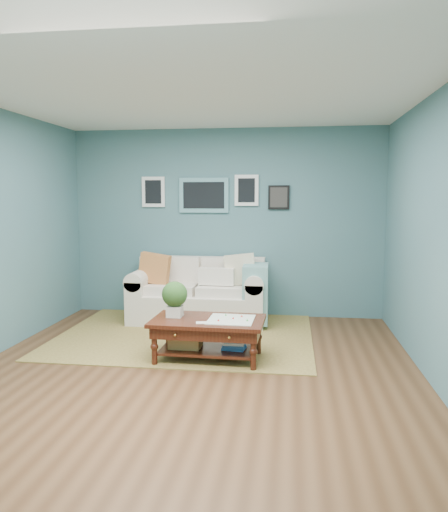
# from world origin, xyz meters

# --- Properties ---
(room_shell) EXTENTS (5.00, 5.02, 2.70)m
(room_shell) POSITION_xyz_m (-0.00, 0.06, 1.36)
(room_shell) COLOR brown
(room_shell) RESTS_ON ground
(area_rug) EXTENTS (3.13, 2.50, 0.01)m
(area_rug) POSITION_xyz_m (-0.35, 1.29, 0.01)
(area_rug) COLOR brown
(area_rug) RESTS_ON ground
(loveseat) EXTENTS (1.90, 0.86, 0.97)m
(loveseat) POSITION_xyz_m (-0.23, 2.03, 0.40)
(loveseat) COLOR white
(loveseat) RESTS_ON ground
(coffee_table) EXTENTS (1.20, 0.72, 0.83)m
(coffee_table) POSITION_xyz_m (0.03, 0.41, 0.37)
(coffee_table) COLOR black
(coffee_table) RESTS_ON ground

